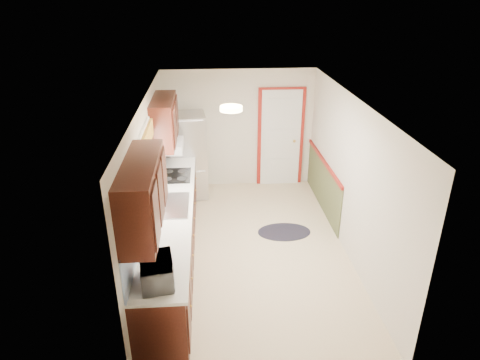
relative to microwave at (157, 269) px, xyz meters
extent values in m
cube|color=beige|center=(1.20, 1.95, -1.11)|extent=(3.20, 5.20, 0.12)
cube|color=white|center=(1.20, 1.95, 1.29)|extent=(3.20, 5.20, 0.12)
cube|color=beige|center=(1.20, 4.45, 0.09)|extent=(3.20, 0.10, 2.40)
cube|color=beige|center=(1.20, -0.55, 0.09)|extent=(3.20, 0.10, 2.40)
cube|color=beige|center=(-0.30, 1.95, 0.09)|extent=(0.10, 5.20, 2.40)
cube|color=beige|center=(2.70, 1.95, 0.09)|extent=(0.10, 5.20, 2.40)
cube|color=#3A140D|center=(0.00, 1.65, -0.66)|extent=(0.60, 4.00, 0.90)
cube|color=white|center=(0.01, 1.65, -0.19)|extent=(0.63, 4.00, 0.04)
cube|color=#619AED|center=(-0.29, 1.65, 0.11)|extent=(0.02, 4.00, 0.55)
cube|color=#3A140D|center=(-0.12, 0.35, 0.72)|extent=(0.35, 1.40, 0.75)
cube|color=#3A140D|center=(-0.12, 3.05, 0.72)|extent=(0.35, 1.20, 0.75)
cube|color=white|center=(-0.29, 1.75, 0.51)|extent=(0.02, 1.00, 0.90)
cube|color=#C15D24|center=(-0.24, 1.75, 0.86)|extent=(0.05, 1.12, 0.24)
cube|color=#B7B7BC|center=(0.01, 1.75, -0.16)|extent=(0.52, 0.82, 0.02)
cube|color=white|center=(-0.07, 3.10, 0.27)|extent=(0.45, 0.60, 0.15)
cube|color=maroon|center=(2.05, 4.42, -0.11)|extent=(0.94, 0.05, 2.08)
cube|color=white|center=(2.05, 4.39, -0.11)|extent=(0.80, 0.04, 2.00)
cube|color=#4B522E|center=(2.69, 3.30, -0.66)|extent=(0.02, 2.30, 0.90)
cube|color=maroon|center=(2.67, 3.30, -0.19)|extent=(0.04, 2.30, 0.06)
cylinder|color=#FFD88C|center=(0.90, 1.75, 1.25)|extent=(0.30, 0.30, 0.06)
imported|color=white|center=(0.00, 0.00, 0.00)|extent=(0.35, 0.54, 0.34)
cube|color=#B7B7BC|center=(0.18, 4.00, -0.28)|extent=(0.75, 0.71, 1.66)
cylinder|color=black|center=(-0.05, 3.64, -0.36)|extent=(0.02, 0.02, 1.16)
ellipsoid|color=black|center=(1.83, 2.42, -1.10)|extent=(0.90, 0.58, 0.01)
cube|color=black|center=(0.01, 2.80, -0.16)|extent=(0.51, 0.62, 0.02)
camera|label=1|loc=(0.59, -3.77, 2.74)|focal=32.00mm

